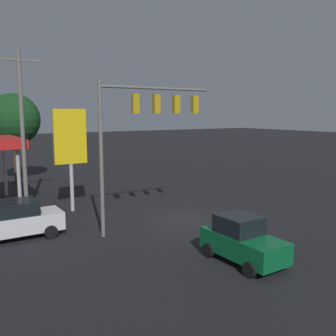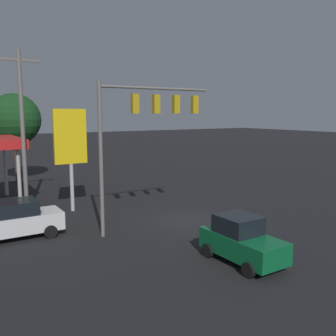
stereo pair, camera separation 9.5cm
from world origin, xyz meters
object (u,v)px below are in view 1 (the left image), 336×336
Objects in this scene: hatchback_crossing at (242,240)px; street_tree at (14,120)px; traffic_signal_assembly at (145,119)px; utility_pole at (22,129)px; sedan_far at (17,220)px; price_sign at (70,141)px.

street_tree is (4.39, -24.48, 4.74)m from hatchback_crossing.
utility_pole is (4.83, -6.75, -0.65)m from traffic_signal_assembly.
hatchback_crossing reaches higher than sedan_far.
traffic_signal_assembly is 0.98× the size of street_tree.
traffic_signal_assembly is 6.34m from price_sign.
traffic_signal_assembly is at bearing 100.08° from street_tree.
traffic_signal_assembly is 8.30m from sedan_far.
traffic_signal_assembly reaches higher than price_sign.
traffic_signal_assembly reaches higher than sedan_far.
utility_pole is 1.25× the size of street_tree.
sedan_far is 0.55× the size of street_tree.
price_sign is at bearing -137.85° from sedan_far.
hatchback_crossing is (-1.15, 6.29, -5.00)m from traffic_signal_assembly.
sedan_far is 17.11m from street_tree.
street_tree is at bearing -170.61° from hatchback_crossing.
traffic_signal_assembly reaches higher than hatchback_crossing.
utility_pole is at bearing -20.32° from price_sign.
hatchback_crossing is 0.48× the size of street_tree.
street_tree reaches higher than price_sign.
price_sign reaches higher than hatchback_crossing.
hatchback_crossing is at bearing 114.64° from utility_pole.
utility_pole reaches higher than traffic_signal_assembly.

